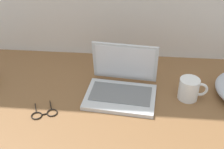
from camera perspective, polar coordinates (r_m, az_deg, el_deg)
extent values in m
cube|color=brown|center=(1.35, -1.61, -4.68)|extent=(1.60, 0.76, 0.03)
cube|color=silver|center=(1.32, 1.60, -4.37)|extent=(0.33, 0.25, 0.02)
cube|color=slate|center=(1.33, 1.71, -3.62)|extent=(0.28, 0.16, 0.00)
cube|color=silver|center=(1.36, 2.51, 2.43)|extent=(0.30, 0.07, 0.20)
cube|color=white|center=(1.35, 2.48, 2.33)|extent=(0.27, 0.05, 0.17)
cylinder|color=white|center=(1.34, 14.62, -2.71)|extent=(0.09, 0.09, 0.10)
torus|color=white|center=(1.35, 16.70, -2.80)|extent=(0.07, 0.01, 0.07)
cylinder|color=brown|center=(1.32, 14.88, -1.19)|extent=(0.08, 0.08, 0.00)
cube|color=#4C4C51|center=(1.55, 1.00, 2.09)|extent=(0.10, 0.17, 0.02)
cube|color=slate|center=(1.54, 1.01, 2.49)|extent=(0.07, 0.12, 0.00)
torus|color=black|center=(1.27, -14.38, -7.70)|extent=(0.06, 0.06, 0.01)
torus|color=black|center=(1.27, -11.51, -7.24)|extent=(0.06, 0.06, 0.01)
cube|color=black|center=(1.27, -12.94, -7.48)|extent=(0.02, 0.01, 0.00)
cube|color=black|center=(1.31, -14.55, -6.27)|extent=(0.03, 0.06, 0.00)
cube|color=black|center=(1.31, -11.78, -5.83)|extent=(0.03, 0.06, 0.00)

